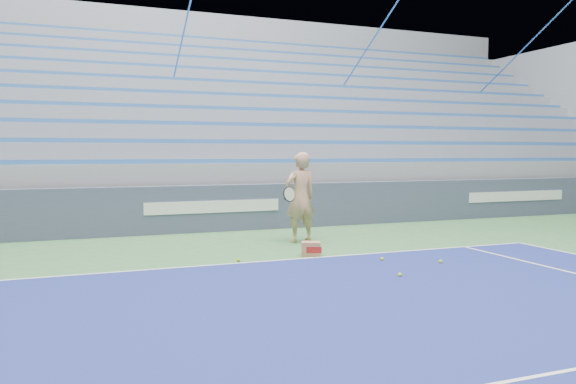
# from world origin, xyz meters

# --- Properties ---
(sponsor_barrier) EXTENTS (30.00, 0.32, 1.10)m
(sponsor_barrier) POSITION_xyz_m (0.00, 15.88, 0.55)
(sponsor_barrier) COLOR #404861
(sponsor_barrier) RESTS_ON ground
(bleachers) EXTENTS (31.00, 9.15, 7.30)m
(bleachers) POSITION_xyz_m (0.00, 21.60, 2.36)
(bleachers) COLOR gray
(bleachers) RESTS_ON ground
(tennis_player) EXTENTS (0.97, 0.89, 1.87)m
(tennis_player) POSITION_xyz_m (1.34, 13.66, 0.94)
(tennis_player) COLOR tan
(tennis_player) RESTS_ON ground
(ball_box) EXTENTS (0.41, 0.38, 0.26)m
(ball_box) POSITION_xyz_m (0.93, 12.13, 0.13)
(ball_box) COLOR #A77650
(ball_box) RESTS_ON ground
(tennis_ball_0) EXTENTS (0.07, 0.07, 0.07)m
(tennis_ball_0) POSITION_xyz_m (2.69, 10.69, 0.03)
(tennis_ball_0) COLOR #ADD32B
(tennis_ball_0) RESTS_ON ground
(tennis_ball_1) EXTENTS (0.07, 0.07, 0.07)m
(tennis_ball_1) POSITION_xyz_m (1.88, 11.25, 0.03)
(tennis_ball_1) COLOR #ADD32B
(tennis_ball_1) RESTS_ON ground
(tennis_ball_2) EXTENTS (0.07, 0.07, 0.07)m
(tennis_ball_2) POSITION_xyz_m (1.49, 10.06, 0.03)
(tennis_ball_2) COLOR #ADD32B
(tennis_ball_2) RESTS_ON ground
(tennis_ball_3) EXTENTS (0.07, 0.07, 0.07)m
(tennis_ball_3) POSITION_xyz_m (-0.44, 12.05, 0.03)
(tennis_ball_3) COLOR #ADD32B
(tennis_ball_3) RESTS_ON ground
(tennis_ball_4) EXTENTS (0.07, 0.07, 0.07)m
(tennis_ball_4) POSITION_xyz_m (1.20, 12.57, 0.03)
(tennis_ball_4) COLOR #ADD32B
(tennis_ball_4) RESTS_ON ground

